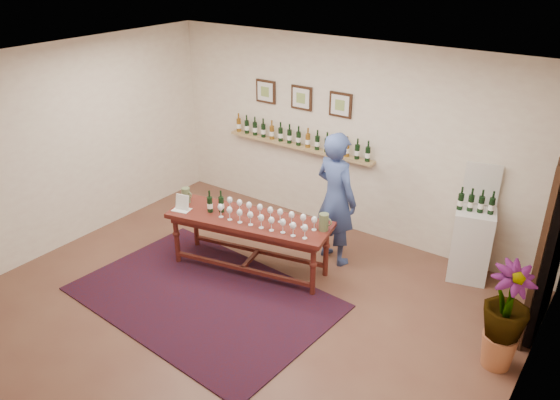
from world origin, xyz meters
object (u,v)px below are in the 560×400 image
Objects in this scene: display_pedestal at (471,244)px; tasting_table at (249,226)px; potted_plant at (505,317)px; person at (336,199)px.

tasting_table is at bearing -148.33° from display_pedestal.
tasting_table is at bearing -179.73° from potted_plant.
person reaches higher than tasting_table.
person is at bearing -159.02° from display_pedestal.
person reaches higher than potted_plant.
display_pedestal is (2.40, 1.48, -0.17)m from tasting_table.
person is (0.77, 0.86, 0.26)m from tasting_table.
person reaches higher than display_pedestal.
potted_plant is 0.56× the size of person.
display_pedestal is 0.93× the size of potted_plant.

